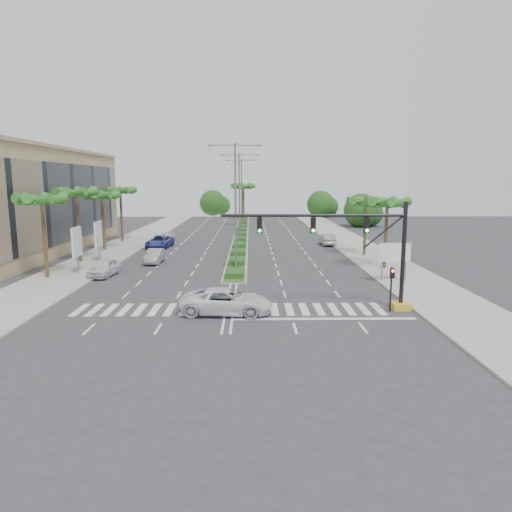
{
  "coord_description": "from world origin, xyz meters",
  "views": [
    {
      "loc": [
        1.38,
        -29.55,
        8.54
      ],
      "look_at": [
        1.82,
        3.83,
        3.0
      ],
      "focal_mm": 32.0,
      "sensor_mm": 36.0,
      "label": 1
    }
  ],
  "objects_px": {
    "car_parked_b": "(155,256)",
    "car_parked_c": "(160,242)",
    "car_right": "(327,239)",
    "car_crossing": "(227,301)",
    "car_parked_d": "(166,238)",
    "car_parked_a": "(104,268)"
  },
  "relations": [
    {
      "from": "car_parked_c",
      "to": "car_parked_b",
      "type": "bearing_deg",
      "value": -77.03
    },
    {
      "from": "car_parked_a",
      "to": "car_parked_b",
      "type": "height_order",
      "value": "car_parked_a"
    },
    {
      "from": "car_parked_a",
      "to": "car_parked_b",
      "type": "bearing_deg",
      "value": 70.1
    },
    {
      "from": "car_parked_a",
      "to": "car_parked_b",
      "type": "relative_size",
      "value": 1.03
    },
    {
      "from": "car_right",
      "to": "car_crossing",
      "type": "bearing_deg",
      "value": 68.2
    },
    {
      "from": "car_parked_b",
      "to": "car_right",
      "type": "bearing_deg",
      "value": 34.0
    },
    {
      "from": "car_right",
      "to": "car_parked_c",
      "type": "bearing_deg",
      "value": 4.49
    },
    {
      "from": "car_parked_d",
      "to": "car_parked_c",
      "type": "bearing_deg",
      "value": -79.97
    },
    {
      "from": "car_parked_b",
      "to": "car_parked_d",
      "type": "relative_size",
      "value": 1.01
    },
    {
      "from": "car_parked_b",
      "to": "car_right",
      "type": "xyz_separation_m",
      "value": [
        20.35,
        13.12,
        0.04
      ]
    },
    {
      "from": "car_parked_c",
      "to": "car_right",
      "type": "xyz_separation_m",
      "value": [
        21.97,
        2.22,
        -0.02
      ]
    },
    {
      "from": "car_parked_a",
      "to": "car_parked_c",
      "type": "relative_size",
      "value": 0.8
    },
    {
      "from": "car_parked_b",
      "to": "car_parked_c",
      "type": "height_order",
      "value": "car_parked_c"
    },
    {
      "from": "car_parked_c",
      "to": "car_parked_d",
      "type": "bearing_deg",
      "value": 96.62
    },
    {
      "from": "car_parked_d",
      "to": "car_crossing",
      "type": "relative_size",
      "value": 0.74
    },
    {
      "from": "car_parked_b",
      "to": "car_crossing",
      "type": "xyz_separation_m",
      "value": [
        8.47,
        -18.59,
        0.1
      ]
    },
    {
      "from": "car_parked_d",
      "to": "car_crossing",
      "type": "bearing_deg",
      "value": -65.69
    },
    {
      "from": "car_parked_a",
      "to": "car_right",
      "type": "height_order",
      "value": "car_parked_a"
    },
    {
      "from": "car_parked_b",
      "to": "car_parked_c",
      "type": "distance_m",
      "value": 11.03
    },
    {
      "from": "car_parked_c",
      "to": "car_parked_d",
      "type": "height_order",
      "value": "car_parked_c"
    },
    {
      "from": "car_parked_b",
      "to": "car_parked_c",
      "type": "relative_size",
      "value": 0.78
    },
    {
      "from": "car_parked_c",
      "to": "car_crossing",
      "type": "relative_size",
      "value": 0.96
    }
  ]
}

